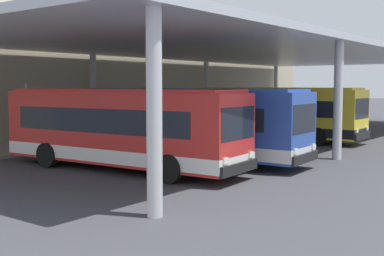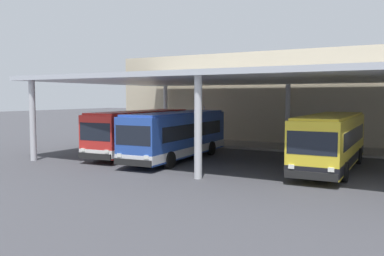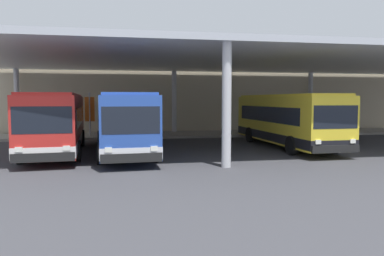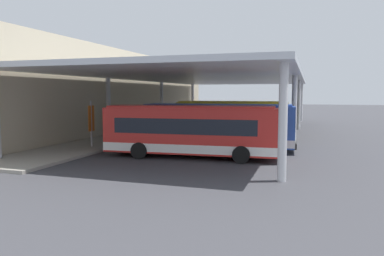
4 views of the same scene
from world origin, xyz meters
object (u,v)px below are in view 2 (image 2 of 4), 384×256
bus_second_bay (177,135)px  banner_sign (204,122)px  bus_middle_bay (331,141)px  bus_nearest_bay (141,132)px

bus_second_bay → banner_sign: bearing=105.9°
banner_sign → bus_middle_bay: bearing=-31.8°
bus_second_bay → banner_sign: (-2.41, 8.48, 0.32)m
bus_second_bay → bus_middle_bay: 9.74m
bus_nearest_bay → bus_middle_bay: 13.23m
bus_second_bay → bus_middle_bay: same height
bus_middle_bay → bus_second_bay: bearing=-174.2°
banner_sign → bus_nearest_bay: bearing=-98.4°
bus_middle_bay → banner_sign: (-12.09, 7.49, 0.32)m
bus_nearest_bay → bus_second_bay: size_ratio=1.00×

